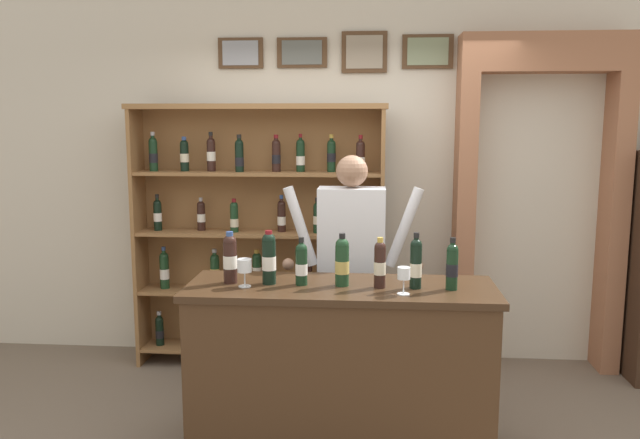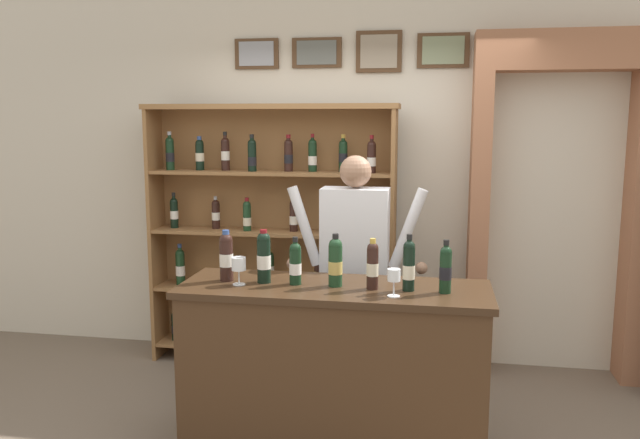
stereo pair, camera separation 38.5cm
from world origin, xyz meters
The scene contains 14 objects.
back_wall centered at (0.00, 1.64, 1.61)m, with size 12.00×0.19×3.21m.
wine_shelf centered at (-0.67, 1.31, 1.08)m, with size 1.97×0.32×2.05m.
archway_doorway centered at (1.48, 1.52, 1.44)m, with size 1.26×0.45×2.56m.
tasting_counter centered at (0.04, 0.00, 0.50)m, with size 1.78×0.62×0.99m.
shopkeeper centered at (0.07, 0.64, 1.05)m, with size 0.95×0.22×1.70m.
tasting_bottle_grappa centered at (-0.61, 0.01, 1.14)m, with size 0.08×0.08×0.30m.
tasting_bottle_prosecco centered at (-0.38, 0.01, 1.15)m, with size 0.08×0.08×0.31m.
tasting_bottle_rosso centered at (-0.19, 0.00, 1.12)m, with size 0.07×0.07×0.28m.
tasting_bottle_brunello centered at (0.04, 0.00, 1.14)m, with size 0.08×0.08×0.30m.
tasting_bottle_vin_santo centered at (0.26, -0.03, 1.13)m, with size 0.07×0.07×0.29m.
tasting_bottle_chianti centered at (0.46, -0.02, 1.14)m, with size 0.07×0.07×0.32m.
tasting_bottle_super_tuscan centered at (0.66, -0.04, 1.13)m, with size 0.07×0.07×0.30m.
wine_glass_center centered at (0.39, -0.16, 1.10)m, with size 0.07×0.07×0.15m.
wine_glass_left centered at (-0.51, -0.07, 1.11)m, with size 0.08×0.08×0.16m.
Camera 1 is at (0.21, -3.59, 1.94)m, focal length 36.21 mm.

